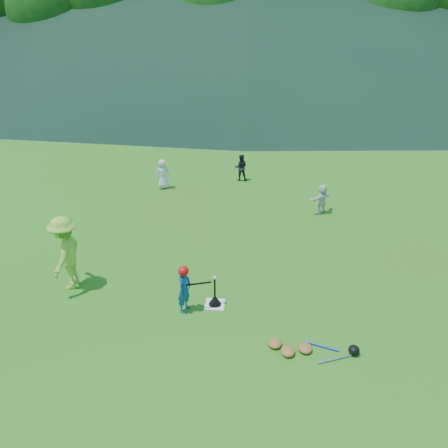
% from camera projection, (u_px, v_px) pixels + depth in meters
% --- Properties ---
extents(ground, '(120.00, 120.00, 0.00)m').
position_uv_depth(ground, '(215.00, 305.00, 10.13)').
color(ground, '#306216').
rests_on(ground, ground).
extents(home_plate, '(0.45, 0.45, 0.02)m').
position_uv_depth(home_plate, '(215.00, 304.00, 10.13)').
color(home_plate, silver).
rests_on(home_plate, ground).
extents(baseball, '(0.08, 0.08, 0.08)m').
position_uv_depth(baseball, '(215.00, 278.00, 9.82)').
color(baseball, white).
rests_on(baseball, batting_tee).
extents(batter_child, '(0.39, 0.48, 1.12)m').
position_uv_depth(batter_child, '(184.00, 289.00, 9.71)').
color(batter_child, navy).
rests_on(batter_child, ground).
extents(adult_coach, '(0.72, 1.22, 1.87)m').
position_uv_depth(adult_coach, '(66.00, 253.00, 10.44)').
color(adult_coach, '#81BC37').
rests_on(adult_coach, ground).
extents(fielder_a, '(0.66, 0.57, 1.15)m').
position_uv_depth(fielder_a, '(163.00, 174.00, 16.86)').
color(fielder_a, silver).
rests_on(fielder_a, ground).
extents(fielder_b, '(0.55, 0.44, 1.09)m').
position_uv_depth(fielder_b, '(241.00, 167.00, 17.72)').
color(fielder_b, black).
rests_on(fielder_b, ground).
extents(fielder_d, '(0.90, 0.86, 1.02)m').
position_uv_depth(fielder_d, '(322.00, 199.00, 14.71)').
color(fielder_d, silver).
rests_on(fielder_d, ground).
extents(batting_tee, '(0.30, 0.30, 0.68)m').
position_uv_depth(batting_tee, '(215.00, 300.00, 10.08)').
color(batting_tee, black).
rests_on(batting_tee, home_plate).
extents(batter_gear, '(0.73, 0.27, 0.48)m').
position_uv_depth(batter_gear, '(185.00, 272.00, 9.52)').
color(batter_gear, '#B00B0D').
rests_on(batter_gear, ground).
extents(equipment_pile, '(1.80, 0.65, 0.19)m').
position_uv_depth(equipment_pile, '(305.00, 348.00, 8.70)').
color(equipment_pile, olive).
rests_on(equipment_pile, ground).
extents(outfield_fence, '(70.07, 0.08, 1.33)m').
position_uv_depth(outfield_fence, '(251.00, 92.00, 35.07)').
color(outfield_fence, gray).
rests_on(outfield_fence, ground).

